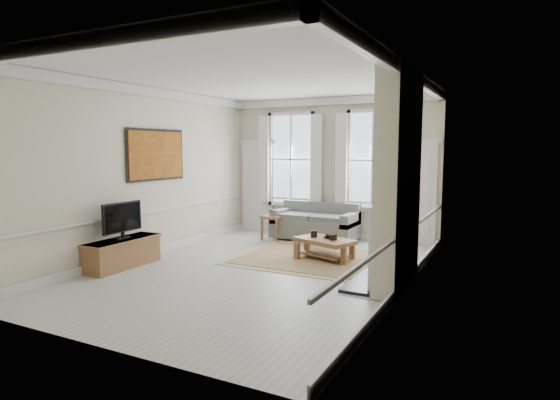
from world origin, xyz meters
The scene contains 23 objects.
floor centered at (0.00, 0.00, 0.00)m, with size 7.20×7.20×0.00m, color #B7B5AD.
ceiling centered at (0.00, 0.00, 3.40)m, with size 7.20×7.20×0.00m, color white.
back_wall centered at (0.00, 3.60, 1.70)m, with size 5.20×5.20×0.00m, color beige.
left_wall centered at (-2.60, 0.00, 1.70)m, with size 7.20×7.20×0.00m, color beige.
right_wall centered at (2.60, 0.00, 1.70)m, with size 7.20×7.20×0.00m, color beige.
window_left centered at (-1.05, 3.55, 1.90)m, with size 1.26×0.20×2.20m, color #B2BCC6, non-canonical shape.
window_right centered at (1.05, 3.55, 1.90)m, with size 1.26×0.20×2.20m, color #B2BCC6, non-canonical shape.
door_left centered at (-2.05, 3.56, 1.15)m, with size 0.90×0.08×2.30m, color silver.
door_right centered at (2.05, 3.56, 1.15)m, with size 0.90×0.08×2.30m, color silver.
painting centered at (-2.56, 0.30, 2.05)m, with size 0.05×1.66×1.06m, color #BA6B20.
chimney_breast centered at (2.43, 0.20, 1.70)m, with size 0.35×1.70×3.38m, color beige.
hearth centered at (2.00, 0.20, 0.03)m, with size 0.55×1.50×0.05m, color black.
fireplace centered at (2.20, 0.20, 0.73)m, with size 0.21×1.45×1.33m.
mirror centered at (2.21, 0.20, 2.05)m, with size 0.06×1.26×1.06m, color gold.
sofa centered at (-0.18, 3.11, 0.37)m, with size 1.96×0.95×0.89m.
side_table centered at (-1.10, 2.65, 0.47)m, with size 0.54×0.54×0.58m.
rug centered at (0.76, 1.31, 0.01)m, with size 3.50×2.60×0.02m, color #9E7951.
coffee_table centered at (0.76, 1.31, 0.34)m, with size 1.28×1.00×0.42m.
ceramic_pot_a centered at (0.51, 1.36, 0.49)m, with size 0.13×0.13×0.13m, color black.
ceramic_pot_b centered at (0.96, 1.26, 0.48)m, with size 0.15×0.15×0.11m, color black.
bowl centered at (0.81, 1.41, 0.45)m, with size 0.24×0.24×0.06m, color black.
tv_stand centered at (-2.34, -0.92, 0.27)m, with size 0.48×1.49×0.53m, color brown.
tv centered at (-2.32, -0.92, 0.93)m, with size 0.08×0.90×0.68m.
Camera 1 is at (4.10, -7.11, 2.20)m, focal length 30.00 mm.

